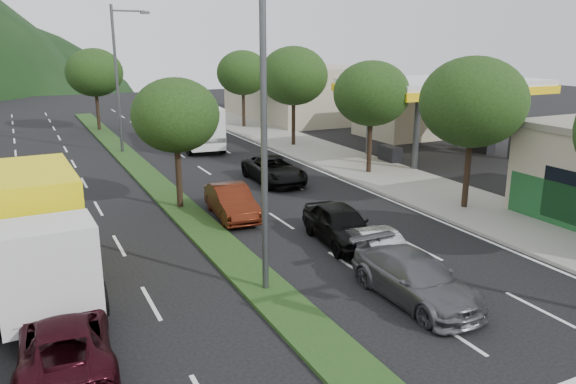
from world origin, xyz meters
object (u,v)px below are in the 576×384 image
streetlight_near (270,116)px  streetlight_mid (119,72)px  tree_med_near (176,115)px  suv_maroon (65,341)px  tree_r_c (372,94)px  motorhome (197,124)px  car_queue_b (415,278)px  tree_r_b (473,102)px  tree_med_far (94,73)px  sedan_silver (381,251)px  box_truck (37,236)px  car_queue_d (274,170)px  car_queue_c (232,202)px  tree_r_d (294,76)px  tree_r_e (243,73)px  car_queue_a (341,224)px

streetlight_near → streetlight_mid: 25.00m
tree_med_near → suv_maroon: (-6.12, -11.71, -3.77)m
tree_r_c → motorhome: bearing=116.7°
suv_maroon → car_queue_b: bearing=178.7°
tree_r_b → car_queue_b: tree_r_b is taller
car_queue_b → motorhome: bearing=85.7°
tree_med_far → sedan_silver: size_ratio=1.79×
tree_r_b → box_truck: size_ratio=0.91×
tree_med_near → car_queue_d: bearing=23.7°
sedan_silver → car_queue_c: (-2.64, 7.79, 0.09)m
tree_r_d → car_queue_c: (-10.27, -14.30, -4.45)m
box_truck → motorhome: 24.61m
tree_med_far → streetlight_mid: 11.02m
tree_med_far → car_queue_b: size_ratio=1.41×
sedan_silver → car_queue_c: car_queue_c is taller
tree_r_e → streetlight_mid: (-11.79, -7.00, 0.69)m
tree_r_c → streetlight_near: size_ratio=0.65×
tree_r_b → tree_r_d: (0.00, 18.00, 0.14)m
tree_r_c → tree_med_near: tree_r_c is taller
motorhome → tree_med_far: bearing=122.9°
tree_r_d → car_queue_c: tree_r_d is taller
car_queue_d → car_queue_a: bearing=-97.8°
tree_r_d → car_queue_b: bearing=-108.3°
tree_r_d → car_queue_b: 26.29m
car_queue_a → box_truck: size_ratio=0.59×
tree_med_near → car_queue_a: tree_med_near is taller
tree_med_far → tree_r_b: bearing=-69.4°
tree_r_c → tree_r_d: (0.00, 10.00, 0.43)m
sedan_silver → car_queue_b: size_ratio=0.79×
tree_r_c → tree_med_far: bearing=116.6°
sedan_silver → box_truck: 11.35m
car_queue_a → motorhome: size_ratio=0.53×
box_truck → sedan_silver: bearing=160.3°
motorhome → tree_r_e: bearing=53.9°
tree_r_c → car_queue_a: 12.65m
tree_r_b → suv_maroon: (-18.12, -5.71, -4.38)m
tree_med_far → sedan_silver: 36.62m
car_queue_b → car_queue_c: (-2.13, 10.29, 0.01)m
tree_r_b → streetlight_mid: size_ratio=0.69×
streetlight_near → car_queue_c: 9.23m
streetlight_near → car_queue_c: size_ratio=2.27×
tree_med_near → streetlight_mid: streetlight_mid is taller
tree_r_c → car_queue_a: bearing=-129.2°
box_truck → motorhome: bearing=-120.6°
streetlight_mid → car_queue_d: bearing=-64.2°
car_queue_c → tree_r_e: bearing=72.0°
tree_med_far → streetlight_near: 36.01m
car_queue_b → car_queue_a: bearing=83.1°
tree_r_c → tree_med_far: tree_med_far is taller
car_queue_a → box_truck: (-10.79, 0.68, 0.99)m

